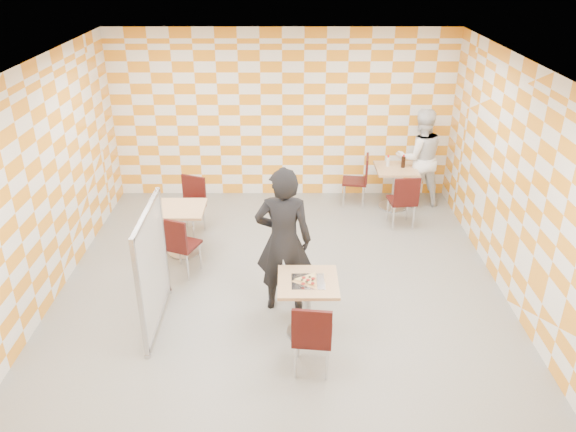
{
  "coord_description": "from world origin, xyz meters",
  "views": [
    {
      "loc": [
        0.1,
        -6.16,
        4.3
      ],
      "look_at": [
        0.1,
        0.2,
        1.15
      ],
      "focal_mm": 35.0,
      "sensor_mm": 36.0,
      "label": 1
    }
  ],
  "objects_px": {
    "soda_bottle": "(403,162)",
    "partition": "(153,268)",
    "second_table": "(395,181)",
    "chair_second_side": "(360,177)",
    "main_table": "(308,298)",
    "chair_main_front": "(312,334)",
    "man_dark": "(283,241)",
    "empty_table": "(182,222)",
    "chair_empty_far": "(191,200)",
    "chair_second_front": "(404,198)",
    "chair_empty_near": "(178,242)",
    "man_white": "(420,158)",
    "sport_bottle": "(388,161)"
  },
  "relations": [
    {
      "from": "chair_second_side",
      "to": "partition",
      "type": "relative_size",
      "value": 0.6
    },
    {
      "from": "second_table",
      "to": "chair_second_side",
      "type": "xyz_separation_m",
      "value": [
        -0.6,
        0.1,
        0.04
      ]
    },
    {
      "from": "main_table",
      "to": "chair_second_side",
      "type": "height_order",
      "value": "chair_second_side"
    },
    {
      "from": "main_table",
      "to": "second_table",
      "type": "height_order",
      "value": "same"
    },
    {
      "from": "soda_bottle",
      "to": "partition",
      "type": "bearing_deg",
      "value": -136.76
    },
    {
      "from": "main_table",
      "to": "empty_table",
      "type": "bearing_deg",
      "value": 132.66
    },
    {
      "from": "second_table",
      "to": "chair_empty_far",
      "type": "height_order",
      "value": "chair_empty_far"
    },
    {
      "from": "main_table",
      "to": "chair_empty_near",
      "type": "xyz_separation_m",
      "value": [
        -1.75,
        1.3,
        0.04
      ]
    },
    {
      "from": "empty_table",
      "to": "sport_bottle",
      "type": "relative_size",
      "value": 3.75
    },
    {
      "from": "main_table",
      "to": "chair_main_front",
      "type": "relative_size",
      "value": 0.81
    },
    {
      "from": "second_table",
      "to": "empty_table",
      "type": "bearing_deg",
      "value": -155.05
    },
    {
      "from": "empty_table",
      "to": "partition",
      "type": "bearing_deg",
      "value": -90.88
    },
    {
      "from": "empty_table",
      "to": "man_dark",
      "type": "relative_size",
      "value": 0.39
    },
    {
      "from": "chair_second_front",
      "to": "sport_bottle",
      "type": "bearing_deg",
      "value": 98.95
    },
    {
      "from": "empty_table",
      "to": "chair_empty_far",
      "type": "distance_m",
      "value": 0.71
    },
    {
      "from": "chair_main_front",
      "to": "second_table",
      "type": "bearing_deg",
      "value": 69.32
    },
    {
      "from": "second_table",
      "to": "empty_table",
      "type": "xyz_separation_m",
      "value": [
        -3.45,
        -1.6,
        0.0
      ]
    },
    {
      "from": "second_table",
      "to": "chair_second_side",
      "type": "height_order",
      "value": "chair_second_side"
    },
    {
      "from": "chair_empty_far",
      "to": "sport_bottle",
      "type": "relative_size",
      "value": 4.62
    },
    {
      "from": "chair_second_front",
      "to": "chair_empty_near",
      "type": "xyz_separation_m",
      "value": [
        -3.39,
        -1.47,
        0.0
      ]
    },
    {
      "from": "chair_empty_far",
      "to": "partition",
      "type": "bearing_deg",
      "value": -91.31
    },
    {
      "from": "main_table",
      "to": "sport_bottle",
      "type": "xyz_separation_m",
      "value": [
        1.5,
        3.65,
        0.33
      ]
    },
    {
      "from": "main_table",
      "to": "soda_bottle",
      "type": "xyz_separation_m",
      "value": [
        1.76,
        3.59,
        0.34
      ]
    },
    {
      "from": "chair_second_front",
      "to": "man_dark",
      "type": "height_order",
      "value": "man_dark"
    },
    {
      "from": "empty_table",
      "to": "chair_second_side",
      "type": "bearing_deg",
      "value": 30.92
    },
    {
      "from": "chair_second_front",
      "to": "chair_empty_near",
      "type": "distance_m",
      "value": 3.7
    },
    {
      "from": "chair_second_side",
      "to": "man_dark",
      "type": "xyz_separation_m",
      "value": [
        -1.33,
        -3.11,
        0.42
      ]
    },
    {
      "from": "man_white",
      "to": "partition",
      "type": "bearing_deg",
      "value": 36.11
    },
    {
      "from": "second_table",
      "to": "partition",
      "type": "height_order",
      "value": "partition"
    },
    {
      "from": "empty_table",
      "to": "chair_second_front",
      "type": "relative_size",
      "value": 0.81
    },
    {
      "from": "main_table",
      "to": "empty_table",
      "type": "height_order",
      "value": "same"
    },
    {
      "from": "chair_empty_far",
      "to": "man_white",
      "type": "distance_m",
      "value": 4.0
    },
    {
      "from": "chair_second_front",
      "to": "man_white",
      "type": "bearing_deg",
      "value": 66.44
    },
    {
      "from": "soda_bottle",
      "to": "empty_table",
      "type": "bearing_deg",
      "value": -155.5
    },
    {
      "from": "chair_empty_far",
      "to": "sport_bottle",
      "type": "distance_m",
      "value": 3.44
    },
    {
      "from": "second_table",
      "to": "soda_bottle",
      "type": "relative_size",
      "value": 3.26
    },
    {
      "from": "main_table",
      "to": "man_dark",
      "type": "bearing_deg",
      "value": 116.9
    },
    {
      "from": "man_dark",
      "to": "soda_bottle",
      "type": "distance_m",
      "value": 3.65
    },
    {
      "from": "second_table",
      "to": "man_white",
      "type": "xyz_separation_m",
      "value": [
        0.42,
        0.16,
        0.36
      ]
    },
    {
      "from": "second_table",
      "to": "partition",
      "type": "xyz_separation_m",
      "value": [
        -3.48,
        -3.36,
        0.28
      ]
    },
    {
      "from": "main_table",
      "to": "second_table",
      "type": "relative_size",
      "value": 1.0
    },
    {
      "from": "chair_main_front",
      "to": "soda_bottle",
      "type": "height_order",
      "value": "soda_bottle"
    },
    {
      "from": "man_white",
      "to": "chair_second_side",
      "type": "bearing_deg",
      "value": -2.56
    },
    {
      "from": "chair_second_side",
      "to": "chair_empty_near",
      "type": "xyz_separation_m",
      "value": [
        -2.79,
        -2.37,
        0.0
      ]
    },
    {
      "from": "empty_table",
      "to": "chair_empty_far",
      "type": "bearing_deg",
      "value": 87.65
    },
    {
      "from": "chair_second_front",
      "to": "sport_bottle",
      "type": "height_order",
      "value": "sport_bottle"
    },
    {
      "from": "chair_main_front",
      "to": "soda_bottle",
      "type": "bearing_deg",
      "value": 68.07
    },
    {
      "from": "chair_empty_near",
      "to": "partition",
      "type": "relative_size",
      "value": 0.6
    },
    {
      "from": "sport_bottle",
      "to": "chair_second_side",
      "type": "bearing_deg",
      "value": 177.97
    },
    {
      "from": "chair_second_front",
      "to": "sport_bottle",
      "type": "distance_m",
      "value": 0.95
    }
  ]
}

